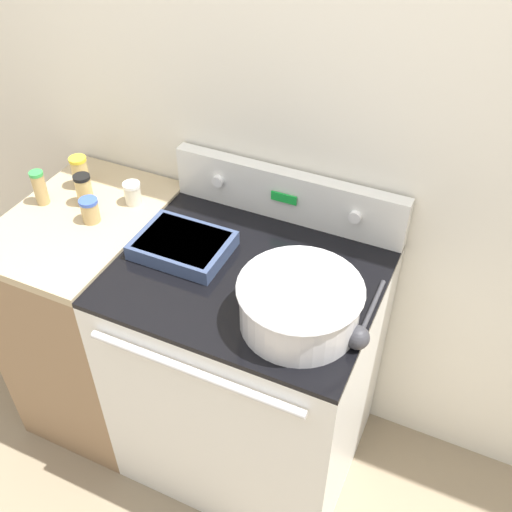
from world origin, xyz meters
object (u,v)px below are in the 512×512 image
Objects in this scene: spice_jar_black_cap at (84,190)px; spice_jar_green_cap at (40,188)px; casserole_dish at (183,245)px; spice_jar_yellow_cap at (80,172)px; spice_jar_white_cap at (133,193)px; spice_jar_blue_cap at (90,210)px; ladle at (359,333)px; mixing_bowl at (300,302)px.

spice_jar_green_cap is at bearing -157.37° from spice_jar_black_cap.
casserole_dish is at bearing -1.39° from spice_jar_green_cap.
spice_jar_white_cap is at bearing -1.95° from spice_jar_yellow_cap.
spice_jar_black_cap is (-0.08, 0.07, 0.01)m from spice_jar_blue_cap.
spice_jar_black_cap is 0.91× the size of spice_jar_green_cap.
spice_jar_blue_cap is at bearing -115.76° from spice_jar_white_cap.
ladle is 3.56× the size of spice_jar_blue_cap.
mixing_bowl is 0.18m from ladle.
spice_jar_yellow_cap reaches higher than ladle.
ladle is at bearing -11.66° from casserole_dish.
spice_jar_green_cap is (-0.57, 0.01, 0.05)m from casserole_dish.
mixing_bowl is at bearing -16.60° from casserole_dish.
spice_jar_green_cap is at bearing 171.75° from mixing_bowl.
spice_jar_black_cap reaches higher than ladle.
spice_jar_yellow_cap is at bearing 163.25° from mixing_bowl.
spice_jar_black_cap is at bearing 136.08° from spice_jar_blue_cap.
spice_jar_white_cap is 0.70× the size of spice_jar_black_cap.
spice_jar_yellow_cap is at bearing 178.05° from spice_jar_white_cap.
mixing_bowl reaches higher than spice_jar_white_cap.
casserole_dish is 0.35m from spice_jar_blue_cap.
spice_jar_green_cap is (-0.29, -0.13, 0.02)m from spice_jar_white_cap.
spice_jar_green_cap reaches higher than spice_jar_blue_cap.
spice_jar_yellow_cap reaches higher than spice_jar_black_cap.
spice_jar_blue_cap reaches higher than spice_jar_white_cap.
spice_jar_white_cap is at bearing 152.68° from casserole_dish.
spice_jar_yellow_cap is at bearing 134.88° from spice_jar_blue_cap.
spice_jar_black_cap is at bearing 170.37° from casserole_dish.
ladle is at bearing -14.02° from spice_jar_yellow_cap.
spice_jar_yellow_cap is at bearing 165.98° from ladle.
mixing_bowl is 2.77× the size of spice_jar_green_cap.
ladle is 2.64× the size of spice_jar_black_cap.
spice_jar_blue_cap is 0.74× the size of spice_jar_black_cap.
mixing_bowl is 0.47m from casserole_dish.
spice_jar_blue_cap reaches higher than ladle.
mixing_bowl is 0.90m from spice_jar_black_cap.
mixing_bowl reaches higher than spice_jar_black_cap.
ladle is at bearing -10.83° from spice_jar_black_cap.
mixing_bowl is 2.88× the size of spice_jar_yellow_cap.
spice_jar_blue_cap is (-0.80, 0.13, -0.02)m from mixing_bowl.
ladle is 1.16m from spice_jar_yellow_cap.
mixing_bowl is 1.19× the size of casserole_dish.
spice_jar_blue_cap is at bearing -3.73° from spice_jar_green_cap.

